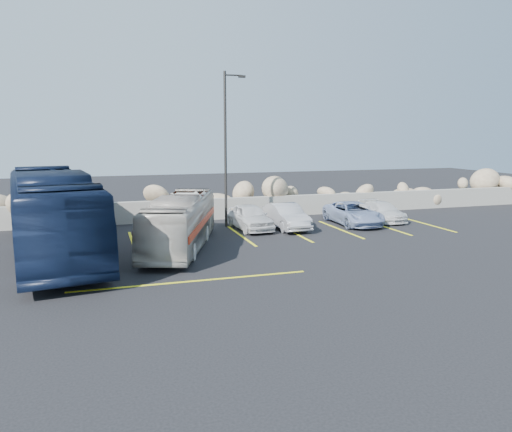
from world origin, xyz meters
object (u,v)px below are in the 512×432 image
object	(u,v)px
car_b	(286,216)
car_d	(353,213)
vintage_bus	(181,222)
car_a	(250,217)
tour_coach	(52,213)
lamppost	(226,145)
car_c	(382,211)

from	to	relation	value
car_b	car_d	xyz separation A→B (m)	(3.90, 0.00, -0.04)
car_d	car_b	bearing A→B (deg)	-178.17
vintage_bus	car_a	size ratio (longest dim) A/B	2.13
tour_coach	car_b	bearing A→B (deg)	4.47
tour_coach	car_d	xyz separation A→B (m)	(14.93, 2.54, -1.10)
tour_coach	lamppost	bearing A→B (deg)	17.05
car_d	car_c	bearing A→B (deg)	16.52
lamppost	vintage_bus	distance (m)	6.21
lamppost	car_a	xyz separation A→B (m)	(0.93, -1.09, -3.64)
vintage_bus	car_a	xyz separation A→B (m)	(4.07, 3.24, -0.49)
lamppost	car_b	world-z (taller)	lamppost
car_a	car_b	distance (m)	1.89
car_c	car_d	distance (m)	2.22
car_c	car_d	size ratio (longest dim) A/B	0.84
tour_coach	car_b	world-z (taller)	tour_coach
vintage_bus	car_b	bearing A→B (deg)	45.73
car_c	car_d	xyz separation A→B (m)	(-2.15, -0.56, 0.08)
lamppost	car_a	bearing A→B (deg)	-49.34
car_a	car_b	world-z (taller)	car_a
car_c	lamppost	bearing A→B (deg)	176.10
tour_coach	car_b	xyz separation A→B (m)	(11.03, 2.54, -1.07)
tour_coach	car_d	size ratio (longest dim) A/B	2.82
tour_coach	car_a	bearing A→B (deg)	8.78
lamppost	car_d	bearing A→B (deg)	-11.75
vintage_bus	car_a	world-z (taller)	vintage_bus
lamppost	car_d	size ratio (longest dim) A/B	1.84
tour_coach	car_a	size ratio (longest dim) A/B	3.20
car_b	car_c	size ratio (longest dim) A/B	1.07
car_a	car_c	size ratio (longest dim) A/B	1.05
car_c	car_d	world-z (taller)	car_d
car_a	car_d	xyz separation A→B (m)	(5.76, -0.31, -0.05)
vintage_bus	car_d	xyz separation A→B (m)	(9.84, 2.93, -0.53)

